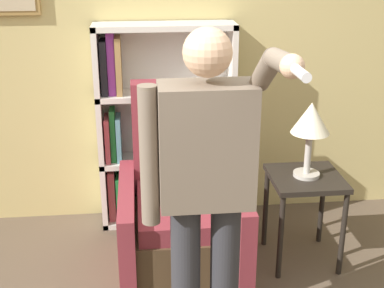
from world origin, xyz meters
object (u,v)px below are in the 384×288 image
at_px(person_standing, 206,185).
at_px(armchair, 181,216).
at_px(table_lamp, 311,122).
at_px(bookcase, 154,128).
at_px(side_table, 305,190).

bearing_deg(person_standing, armchair, 93.09).
height_order(armchair, table_lamp, armchair).
distance_m(bookcase, side_table, 1.22).
bearing_deg(armchair, side_table, -2.38).
distance_m(person_standing, table_lamp, 1.18).
height_order(bookcase, person_standing, person_standing).
height_order(bookcase, side_table, bookcase).
distance_m(armchair, person_standing, 1.12).
bearing_deg(armchair, bookcase, 102.47).
relative_size(bookcase, side_table, 2.44).
distance_m(armchair, table_lamp, 1.06).
distance_m(person_standing, side_table, 1.27).
bearing_deg(person_standing, table_lamp, 47.67).
bearing_deg(table_lamp, person_standing, -132.33).
height_order(armchair, person_standing, person_standing).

